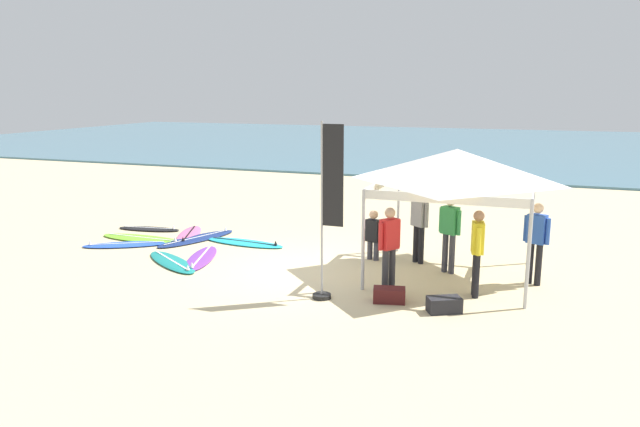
{
  "coord_description": "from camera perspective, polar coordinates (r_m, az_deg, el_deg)",
  "views": [
    {
      "loc": [
        4.73,
        -11.89,
        3.96
      ],
      "look_at": [
        -0.2,
        1.48,
        1.0
      ],
      "focal_mm": 33.57,
      "sensor_mm": 36.0,
      "label": 1
    }
  ],
  "objects": [
    {
      "name": "ground_plane",
      "position": [
        13.4,
        -1.4,
        -5.46
      ],
      "size": [
        80.0,
        80.0,
        0.0
      ],
      "primitive_type": "plane",
      "color": "beige"
    },
    {
      "name": "sea",
      "position": [
        44.86,
        14.18,
        6.37
      ],
      "size": [
        80.0,
        36.0,
        0.1
      ],
      "primitive_type": "cube",
      "color": "teal",
      "rests_on": "ground"
    },
    {
      "name": "canopy_tent",
      "position": [
        12.86,
        12.88,
        4.42
      ],
      "size": [
        3.24,
        3.24,
        2.75
      ],
      "color": "#B7B7BC",
      "rests_on": "ground"
    },
    {
      "name": "surfboard_purple",
      "position": [
        14.52,
        -11.26,
        -4.18
      ],
      "size": [
        1.21,
        2.22,
        0.19
      ],
      "color": "purple",
      "rests_on": "ground"
    },
    {
      "name": "surfboard_blue",
      "position": [
        16.26,
        -17.98,
        -2.82
      ],
      "size": [
        2.19,
        1.62,
        0.19
      ],
      "color": "blue",
      "rests_on": "ground"
    },
    {
      "name": "surfboard_cyan",
      "position": [
        15.78,
        -7.2,
        -2.76
      ],
      "size": [
        2.34,
        0.82,
        0.19
      ],
      "color": "#23B2CC",
      "rests_on": "ground"
    },
    {
      "name": "surfboard_pink",
      "position": [
        16.9,
        -12.38,
        -1.97
      ],
      "size": [
        1.31,
        2.16,
        0.19
      ],
      "color": "pink",
      "rests_on": "ground"
    },
    {
      "name": "surfboard_navy",
      "position": [
        16.42,
        -11.65,
        -2.34
      ],
      "size": [
        1.47,
        2.56,
        0.19
      ],
      "color": "navy",
      "rests_on": "ground"
    },
    {
      "name": "surfboard_black",
      "position": [
        17.87,
        -15.95,
        -1.41
      ],
      "size": [
        1.92,
        0.76,
        0.19
      ],
      "color": "black",
      "rests_on": "ground"
    },
    {
      "name": "surfboard_teal",
      "position": [
        14.34,
        -13.92,
        -4.5
      ],
      "size": [
        2.19,
        1.75,
        0.19
      ],
      "color": "#19847F",
      "rests_on": "ground"
    },
    {
      "name": "surfboard_lime",
      "position": [
        16.76,
        -16.54,
        -2.3
      ],
      "size": [
        2.56,
        0.75,
        0.19
      ],
      "color": "#7AD12D",
      "rests_on": "ground"
    },
    {
      "name": "person_blue",
      "position": [
        12.98,
        19.91,
        -2.21
      ],
      "size": [
        0.52,
        0.34,
        1.71
      ],
      "color": "black",
      "rests_on": "ground"
    },
    {
      "name": "person_grey",
      "position": [
        13.93,
        9.45,
        -0.74
      ],
      "size": [
        0.46,
        0.39,
        1.71
      ],
      "color": "black",
      "rests_on": "ground"
    },
    {
      "name": "person_yellow",
      "position": [
        11.89,
        14.76,
        -3.13
      ],
      "size": [
        0.28,
        0.54,
        1.71
      ],
      "color": "black",
      "rests_on": "ground"
    },
    {
      "name": "person_red",
      "position": [
        11.86,
        6.62,
        -2.86
      ],
      "size": [
        0.38,
        0.47,
        1.71
      ],
      "color": "#2D2D33",
      "rests_on": "ground"
    },
    {
      "name": "person_green",
      "position": [
        13.3,
        12.25,
        -1.45
      ],
      "size": [
        0.5,
        0.36,
        1.71
      ],
      "color": "#383842",
      "rests_on": "ground"
    },
    {
      "name": "person_black",
      "position": [
        14.12,
        5.11,
        -1.84
      ],
      "size": [
        0.52,
        0.33,
        1.2
      ],
      "color": "#383842",
      "rests_on": "ground"
    },
    {
      "name": "banner_flag",
      "position": [
        11.22,
        0.73,
        -0.55
      ],
      "size": [
        0.6,
        0.36,
        3.4
      ],
      "color": "#99999E",
      "rests_on": "ground"
    },
    {
      "name": "gear_bag_near_tent",
      "position": [
        11.17,
        11.76,
        -8.51
      ],
      "size": [
        0.68,
        0.57,
        0.28
      ],
      "primitive_type": "cube",
      "rotation": [
        0.0,
        0.0,
        0.49
      ],
      "color": "#232328",
      "rests_on": "ground"
    },
    {
      "name": "gear_bag_by_pole",
      "position": [
        11.51,
        6.62,
        -7.73
      ],
      "size": [
        0.66,
        0.45,
        0.28
      ],
      "primitive_type": "cube",
      "rotation": [
        0.0,
        0.0,
        0.23
      ],
      "color": "#4C1919",
      "rests_on": "ground"
    }
  ]
}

